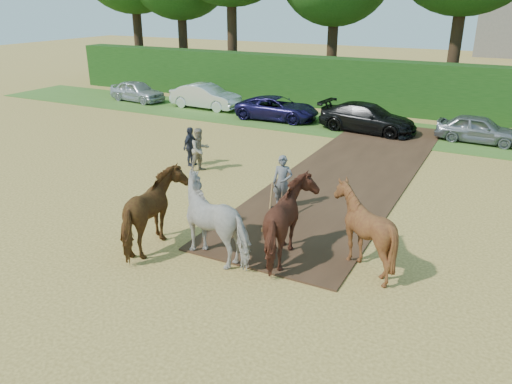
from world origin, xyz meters
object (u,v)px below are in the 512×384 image
object	(u,v)px
spectator_near	(200,150)
parked_cars	(405,119)
spectator_far	(190,147)
plough_team	(256,220)

from	to	relation	value
spectator_near	parked_cars	size ratio (longest dim) A/B	0.05
spectator_far	parked_cars	xyz separation A→B (m)	(6.59, 9.25, -0.09)
plough_team	spectator_near	bearing A→B (deg)	135.09
plough_team	parked_cars	size ratio (longest dim) A/B	0.20
spectator_far	parked_cars	world-z (taller)	spectator_far
plough_team	parked_cars	bearing A→B (deg)	87.33
plough_team	parked_cars	xyz separation A→B (m)	(0.69, 14.80, -0.35)
spectator_far	plough_team	world-z (taller)	plough_team
spectator_near	plough_team	distance (m)	7.30
spectator_near	parked_cars	xyz separation A→B (m)	(5.86, 9.64, -0.16)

